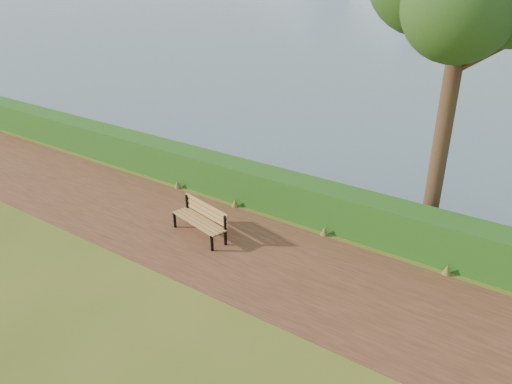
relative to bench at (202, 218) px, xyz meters
The scene contains 4 objects.
ground 1.02m from the bench, 24.68° to the right, with size 140.00×140.00×0.00m, color #4B5A19.
path 0.95m from the bench, ahead, with size 40.00×3.40×0.01m, color #512B1B.
hedge 2.37m from the bench, 69.53° to the left, with size 32.00×0.85×1.00m, color #204E16.
bench is the anchor object (origin of this frame).
Camera 1 is at (6.25, -7.49, 6.03)m, focal length 35.00 mm.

